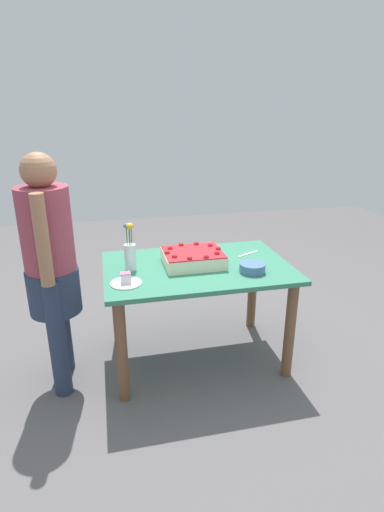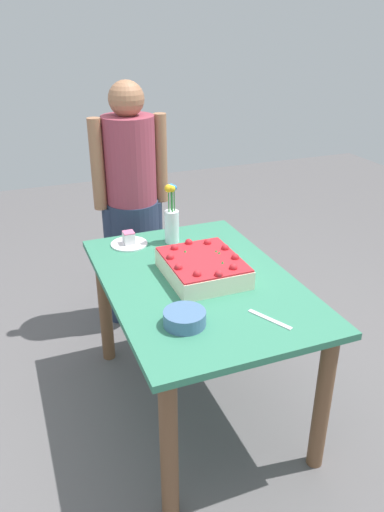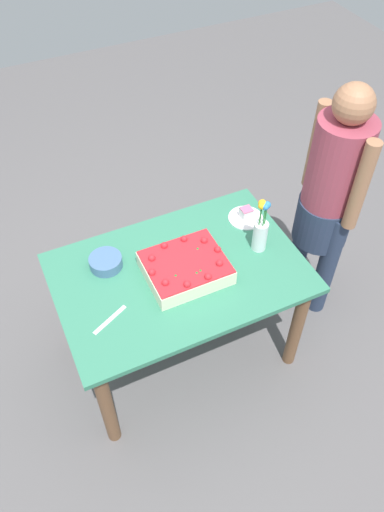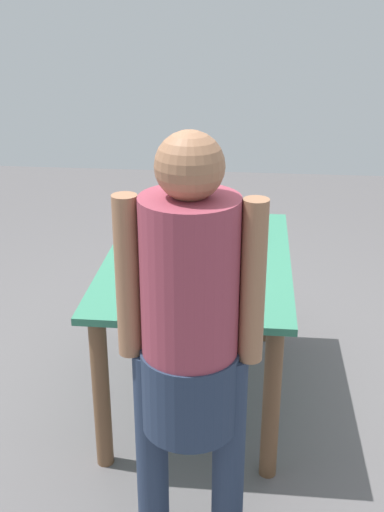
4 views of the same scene
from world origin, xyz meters
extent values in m
plane|color=#5D595A|center=(0.00, 0.00, 0.00)|extent=(8.00, 8.00, 0.00)
cube|color=#347C5E|center=(0.00, 0.00, 0.71)|extent=(1.24, 0.83, 0.03)
cylinder|color=brown|center=(-0.54, -0.34, 0.35)|extent=(0.07, 0.07, 0.69)
cylinder|color=brown|center=(0.54, -0.34, 0.35)|extent=(0.07, 0.07, 0.69)
cylinder|color=brown|center=(-0.54, 0.34, 0.35)|extent=(0.07, 0.07, 0.69)
cylinder|color=brown|center=(0.54, 0.34, 0.35)|extent=(0.07, 0.07, 0.69)
cube|color=#F5EEC9|center=(0.02, -0.03, 0.76)|extent=(0.39, 0.33, 0.08)
cube|color=red|center=(0.02, -0.03, 0.81)|extent=(0.39, 0.32, 0.01)
sphere|color=red|center=(0.20, -0.03, 0.82)|extent=(0.04, 0.04, 0.04)
sphere|color=red|center=(0.16, 0.06, 0.82)|extent=(0.04, 0.04, 0.04)
sphere|color=red|center=(0.08, 0.11, 0.82)|extent=(0.04, 0.04, 0.04)
sphere|color=red|center=(-0.03, 0.11, 0.82)|extent=(0.04, 0.04, 0.04)
sphere|color=red|center=(-0.12, 0.06, 0.82)|extent=(0.04, 0.04, 0.04)
sphere|color=red|center=(-0.15, -0.03, 0.82)|extent=(0.04, 0.04, 0.04)
sphere|color=red|center=(-0.12, -0.11, 0.82)|extent=(0.04, 0.04, 0.04)
sphere|color=red|center=(-0.03, -0.16, 0.82)|extent=(0.04, 0.04, 0.04)
sphere|color=red|center=(0.08, -0.16, 0.82)|extent=(0.04, 0.04, 0.04)
sphere|color=red|center=(0.16, -0.11, 0.82)|extent=(0.04, 0.04, 0.04)
cone|color=#2D8438|center=(0.11, 0.02, 0.81)|extent=(0.02, 0.02, 0.02)
cone|color=#2D8438|center=(0.06, -0.11, 0.81)|extent=(0.02, 0.02, 0.02)
cone|color=#2D8438|center=(0.04, -0.12, 0.81)|extent=(0.02, 0.02, 0.02)
cone|color=#2D8438|center=(-0.06, -0.09, 0.81)|extent=(0.02, 0.02, 0.02)
cylinder|color=white|center=(0.49, 0.19, 0.72)|extent=(0.19, 0.19, 0.01)
cube|color=white|center=(0.49, 0.19, 0.76)|extent=(0.06, 0.06, 0.06)
cube|color=#D2658C|center=(0.49, 0.19, 0.79)|extent=(0.06, 0.06, 0.01)
cube|color=silver|center=(-0.41, -0.13, 0.72)|extent=(0.19, 0.10, 0.00)
cylinder|color=white|center=(0.44, -0.03, 0.81)|extent=(0.07, 0.07, 0.17)
cylinder|color=#2D8438|center=(0.45, -0.03, 0.95)|extent=(0.01, 0.01, 0.12)
sphere|color=#2B7BB8|center=(0.45, -0.03, 1.02)|extent=(0.04, 0.04, 0.04)
cylinder|color=#2D8438|center=(0.44, -0.01, 0.95)|extent=(0.01, 0.01, 0.12)
sphere|color=yellow|center=(0.44, -0.01, 1.02)|extent=(0.04, 0.04, 0.04)
cylinder|color=#2D8438|center=(0.42, -0.03, 0.95)|extent=(0.01, 0.01, 0.12)
sphere|color=gold|center=(0.42, -0.03, 1.02)|extent=(0.03, 0.03, 0.03)
cylinder|color=#2D8438|center=(0.44, -0.04, 0.95)|extent=(0.01, 0.01, 0.12)
sphere|color=#2C7DC9|center=(0.44, -0.04, 1.02)|extent=(0.03, 0.03, 0.03)
cylinder|color=#486C97|center=(-0.32, 0.19, 0.75)|extent=(0.17, 0.17, 0.06)
cylinder|color=#27354F|center=(0.92, 0.19, 0.39)|extent=(0.11, 0.11, 0.78)
cylinder|color=#27354F|center=(0.92, -0.07, 0.39)|extent=(0.11, 0.11, 0.78)
cylinder|color=#27354F|center=(0.92, 0.06, 0.66)|extent=(0.31, 0.32, 0.28)
cylinder|color=#973A4C|center=(0.92, 0.06, 1.04)|extent=(0.30, 0.30, 0.52)
sphere|color=#9E6C4C|center=(0.92, 0.06, 1.39)|extent=(0.20, 0.20, 0.20)
cylinder|color=#9E6C4C|center=(0.92, 0.25, 1.04)|extent=(0.08, 0.08, 0.52)
cylinder|color=#9E6C4C|center=(0.92, -0.13, 1.04)|extent=(0.08, 0.08, 0.52)
camera|label=1|loc=(0.59, 2.42, 1.71)|focal=28.00mm
camera|label=2|loc=(-1.84, 0.76, 1.80)|focal=35.00mm
camera|label=3|loc=(-0.63, -1.49, 2.62)|focal=35.00mm
camera|label=4|loc=(2.64, 0.23, 1.86)|focal=45.00mm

